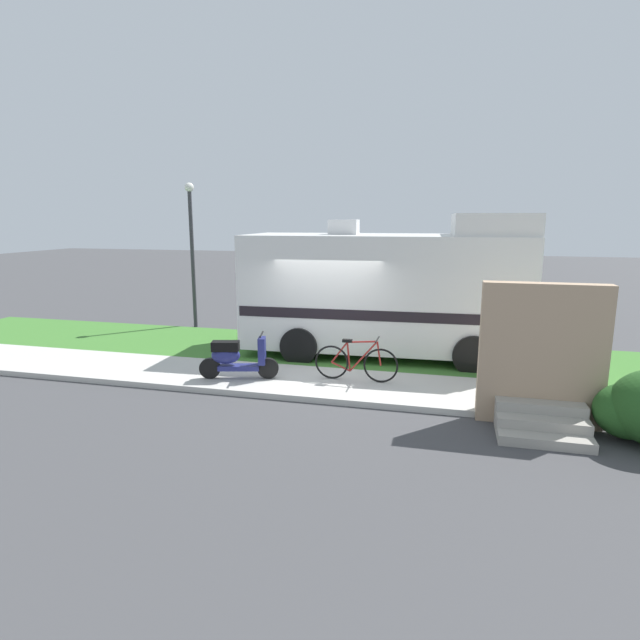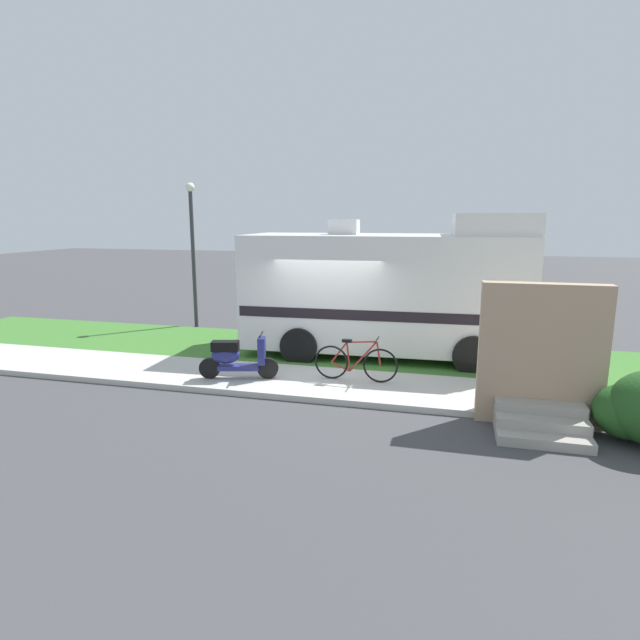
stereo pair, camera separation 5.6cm
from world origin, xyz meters
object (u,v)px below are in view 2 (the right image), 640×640
bottle_green (500,396)px  bottle_spare (579,393)px  street_lamp_post (193,242)px  bicycle (356,362)px  motorhome_rv (388,290)px  scooter (235,357)px  pickup_truck_near (442,293)px

bottle_green → bottle_spare: size_ratio=1.06×
street_lamp_post → bicycle: bearing=-37.2°
motorhome_rv → bottle_green: size_ratio=24.63×
motorhome_rv → scooter: bearing=-132.6°
bottle_green → bottle_spare: 1.54m
pickup_truck_near → bottle_green: bearing=-81.1°
bicycle → bottle_green: (2.80, -0.60, -0.28)m
street_lamp_post → pickup_truck_near: bearing=20.0°
bicycle → bottle_green: bearing=-12.0°
scooter → street_lamp_post: (-3.57, 5.06, 2.13)m
scooter → pickup_truck_near: 8.81m
motorhome_rv → pickup_truck_near: size_ratio=1.23×
scooter → street_lamp_post: 6.55m
bottle_spare → bottle_green: bearing=-159.2°
bottle_green → bottle_spare: (1.44, 0.55, -0.01)m
scooter → street_lamp_post: size_ratio=0.36×
bicycle → bottle_spare: 4.25m
bicycle → bottle_spare: (4.24, -0.05, -0.28)m
bottle_green → street_lamp_post: (-8.84, 5.19, 2.47)m
bottle_spare → motorhome_rv: bearing=146.1°
street_lamp_post → bottle_green: bearing=-30.4°
bicycle → street_lamp_post: size_ratio=0.39×
motorhome_rv → street_lamp_post: bearing=162.4°
scooter → bottle_green: bearing=-1.4°
motorhome_rv → bottle_green: bearing=-52.1°
scooter → bottle_green: 5.28m
bicycle → street_lamp_post: bearing=142.8°
street_lamp_post → scooter: bearing=-54.8°
pickup_truck_near → bottle_green: 8.08m
bicycle → street_lamp_post: street_lamp_post is taller
scooter → bicycle: (2.47, 0.47, -0.06)m
scooter → bottle_green: (5.27, -0.13, -0.34)m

